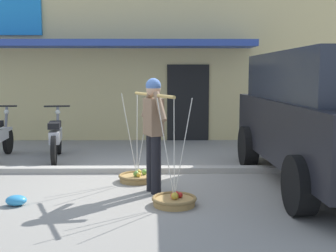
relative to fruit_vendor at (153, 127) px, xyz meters
The scene contains 9 objects.
ground_plane 1.20m from the fruit_vendor, 120.30° to the left, with size 90.00×90.00×0.00m, color gray.
sidewalk_curb 1.63m from the fruit_vendor, 105.09° to the left, with size 20.00×0.24×0.10m, color #AEA89C.
fruit_vendor is the anchor object (origin of this frame).
fruit_basket_left_side 1.15m from the fruit_vendor, 65.82° to the right, with size 0.61×0.61×1.45m.
fruit_basket_right_side 1.15m from the fruit_vendor, 113.85° to the left, with size 0.61×0.61×1.45m.
motorcycle_second_in_row 3.24m from the fruit_vendor, 129.94° to the left, with size 0.54×1.81×1.09m.
parked_truck 2.80m from the fruit_vendor, ahead, with size 2.25×4.85×2.10m.
storefront_building 7.74m from the fruit_vendor, 98.72° to the left, with size 13.00×6.00×4.20m.
plastic_litter_bag 2.14m from the fruit_vendor, 160.82° to the right, with size 0.28×0.22×0.14m, color #3393D1.
Camera 1 is at (0.50, -6.83, 1.75)m, focal length 45.84 mm.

